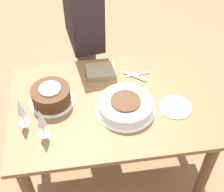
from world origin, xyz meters
TOP-DOWN VIEW (x-y plane):
  - ground_plane at (0.00, 0.00)m, footprint 12.00×12.00m
  - dining_table at (0.00, 0.00)m, footprint 1.24×0.84m
  - cake_center_white at (-0.07, 0.07)m, footprint 0.36×0.36m
  - cake_front_chocolate at (0.36, -0.05)m, footprint 0.27×0.27m
  - wine_glass_near at (0.52, 0.10)m, footprint 0.07×0.07m
  - wine_glass_far at (0.40, 0.19)m, footprint 0.06×0.06m
  - dessert_plate_left at (-0.37, 0.10)m, footprint 0.19×0.19m
  - fork_pile at (-0.19, -0.21)m, footprint 0.18×0.12m
  - napkin_stack at (0.03, -0.27)m, footprint 0.19×0.15m
  - person_cutting at (0.11, -0.69)m, footprint 0.27×0.43m

SIDE VIEW (x-z plane):
  - ground_plane at x=0.00m, z-range 0.00..0.00m
  - dining_table at x=0.00m, z-range 0.25..1.03m
  - dessert_plate_left at x=-0.37m, z-range 0.78..0.79m
  - fork_pile at x=-0.19m, z-range 0.78..0.79m
  - napkin_stack at x=0.03m, z-range 0.78..0.81m
  - cake_center_white at x=-0.07m, z-range 0.78..0.85m
  - cake_front_chocolate at x=0.36m, z-range 0.77..0.89m
  - wine_glass_near at x=0.52m, z-range 0.81..1.01m
  - wine_glass_far at x=0.40m, z-range 0.81..1.01m
  - person_cutting at x=0.11m, z-range 0.16..1.74m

